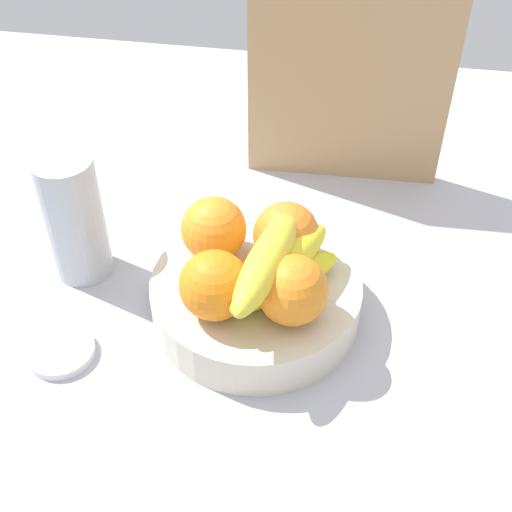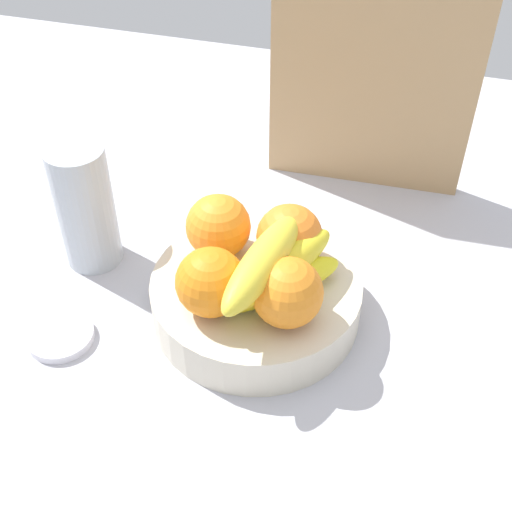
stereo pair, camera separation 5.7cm
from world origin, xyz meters
The scene contains 10 objects.
ground_plane centered at (0.00, 0.00, -1.50)cm, with size 180.00×140.00×3.00cm, color #B0B0B9.
fruit_bowl centered at (-1.70, 0.76, 2.68)cm, with size 24.60×24.60×5.36cm, color beige.
orange_front_left centered at (-7.42, 4.65, 9.22)cm, with size 7.73×7.73×7.73cm, color orange.
orange_front_right centered at (-5.26, -4.45, 9.22)cm, with size 7.73×7.73×7.73cm, color orange.
orange_center centered at (3.02, -3.72, 9.22)cm, with size 7.73×7.73×7.73cm, color orange.
orange_back_left centered at (1.06, 5.13, 9.22)cm, with size 7.73×7.73×7.73cm, color orange.
banana_bunch centered at (0.71, -1.48, 9.56)cm, with size 15.24×18.85×8.40cm.
cutting_board centered at (5.81, 31.72, 18.00)cm, with size 28.00×1.80×36.00cm, color tan.
thermos_tumbler centered at (-24.77, 4.69, 8.37)cm, with size 7.18×7.18×16.75cm, color #B1B9C1.
jar_lid centered at (-22.37, -9.34, 0.52)cm, with size 7.70×7.70×1.03cm, color silver.
Camera 2 is at (13.67, -52.95, 60.20)cm, focal length 47.63 mm.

